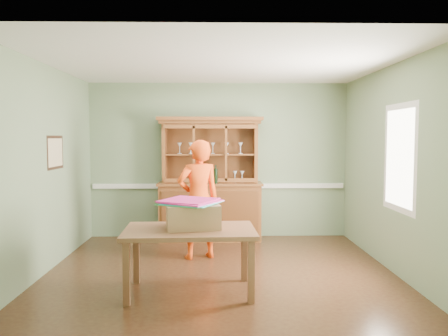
{
  "coord_description": "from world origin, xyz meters",
  "views": [
    {
      "loc": [
        -0.06,
        -5.67,
        1.75
      ],
      "look_at": [
        0.06,
        0.4,
        1.33
      ],
      "focal_mm": 35.0,
      "sensor_mm": 36.0,
      "label": 1
    }
  ],
  "objects_px": {
    "cardboard_box": "(193,216)",
    "dining_table": "(190,236)",
    "person": "(198,199)",
    "china_hutch": "(210,197)"
  },
  "relations": [
    {
      "from": "china_hutch",
      "to": "cardboard_box",
      "type": "bearing_deg",
      "value": -93.82
    },
    {
      "from": "cardboard_box",
      "to": "dining_table",
      "type": "bearing_deg",
      "value": -116.51
    },
    {
      "from": "china_hutch",
      "to": "dining_table",
      "type": "height_order",
      "value": "china_hutch"
    },
    {
      "from": "person",
      "to": "dining_table",
      "type": "bearing_deg",
      "value": 68.2
    },
    {
      "from": "cardboard_box",
      "to": "person",
      "type": "xyz_separation_m",
      "value": [
        0.01,
        1.36,
        -0.01
      ]
    },
    {
      "from": "cardboard_box",
      "to": "person",
      "type": "relative_size",
      "value": 0.34
    },
    {
      "from": "china_hutch",
      "to": "dining_table",
      "type": "relative_size",
      "value": 1.41
    },
    {
      "from": "china_hutch",
      "to": "cardboard_box",
      "type": "xyz_separation_m",
      "value": [
        -0.17,
        -2.53,
        0.13
      ]
    },
    {
      "from": "cardboard_box",
      "to": "person",
      "type": "bearing_deg",
      "value": 89.45
    },
    {
      "from": "dining_table",
      "to": "person",
      "type": "distance_m",
      "value": 1.44
    }
  ]
}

